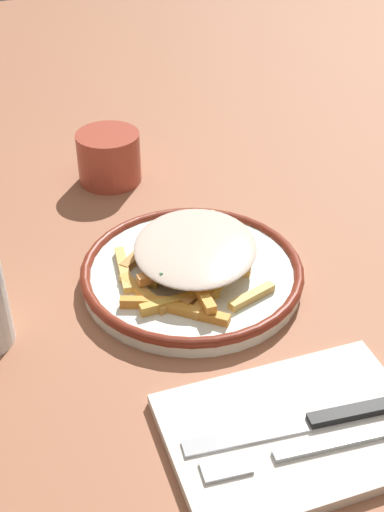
{
  "coord_description": "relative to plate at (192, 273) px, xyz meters",
  "views": [
    {
      "loc": [
        -0.6,
        0.25,
        0.51
      ],
      "look_at": [
        0.0,
        0.0,
        0.04
      ],
      "focal_mm": 47.8,
      "sensor_mm": 36.0,
      "label": 1
    }
  ],
  "objects": [
    {
      "name": "coffee_mug",
      "position": [
        0.28,
        0.02,
        0.02
      ],
      "size": [
        0.12,
        0.09,
        0.08
      ],
      "color": "#AB4533",
      "rests_on": "ground_plane"
    },
    {
      "name": "ground_plane",
      "position": [
        0.0,
        0.0,
        -0.01
      ],
      "size": [
        2.6,
        2.6,
        0.0
      ],
      "primitive_type": "plane",
      "color": "#9D6245"
    },
    {
      "name": "fries_heap",
      "position": [
        0.0,
        0.0,
        0.03
      ],
      "size": [
        0.22,
        0.21,
        0.04
      ],
      "color": "#CF8642",
      "rests_on": "plate"
    },
    {
      "name": "plate",
      "position": [
        0.0,
        0.0,
        0.0
      ],
      "size": [
        0.27,
        0.27,
        0.02
      ],
      "color": "white",
      "rests_on": "ground_plane"
    },
    {
      "name": "napkin",
      "position": [
        -0.25,
        0.0,
        -0.01
      ],
      "size": [
        0.18,
        0.25,
        0.01
      ],
      "primitive_type": "cube",
      "rotation": [
        0.0,
        0.0,
        -0.06
      ],
      "color": "silver",
      "rests_on": "ground_plane"
    },
    {
      "name": "fork",
      "position": [
        -0.28,
        0.01,
        0.0
      ],
      "size": [
        0.04,
        0.18,
        0.0
      ],
      "color": "silver",
      "rests_on": "napkin"
    },
    {
      "name": "knife",
      "position": [
        -0.26,
        -0.02,
        0.0
      ],
      "size": [
        0.04,
        0.21,
        0.01
      ],
      "color": "black",
      "rests_on": "napkin"
    }
  ]
}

